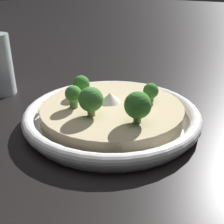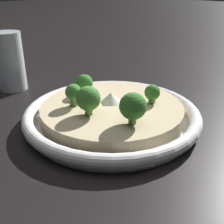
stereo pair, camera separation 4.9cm
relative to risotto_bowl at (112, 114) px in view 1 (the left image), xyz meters
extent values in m
plane|color=black|center=(0.00, 0.00, -0.02)|extent=(6.00, 6.00, 0.00)
cylinder|color=white|center=(0.00, 0.00, -0.01)|extent=(0.28, 0.28, 0.01)
torus|color=white|center=(0.00, 0.00, 0.00)|extent=(0.31, 0.31, 0.02)
cylinder|color=#CCB78E|center=(0.00, 0.00, 0.00)|extent=(0.24, 0.24, 0.03)
cone|color=white|center=(0.01, 0.01, 0.03)|extent=(0.04, 0.04, 0.02)
cylinder|color=#668E47|center=(-0.03, -0.07, 0.03)|extent=(0.01, 0.01, 0.02)
sphere|color=#387A2D|center=(-0.03, -0.07, 0.05)|extent=(0.04, 0.04, 0.04)
cylinder|color=#668E47|center=(0.06, -0.04, 0.02)|extent=(0.02, 0.02, 0.01)
sphere|color=#387A2D|center=(0.06, -0.04, 0.04)|extent=(0.03, 0.03, 0.03)
cylinder|color=#668E47|center=(-0.05, 0.04, 0.03)|extent=(0.02, 0.02, 0.02)
sphere|color=#428438|center=(-0.05, 0.04, 0.04)|extent=(0.03, 0.03, 0.03)
cylinder|color=#84A856|center=(-0.05, 0.00, 0.03)|extent=(0.01, 0.01, 0.02)
sphere|color=#428438|center=(-0.05, 0.00, 0.05)|extent=(0.04, 0.04, 0.04)
cylinder|color=#668E47|center=(0.00, 0.07, 0.03)|extent=(0.02, 0.02, 0.02)
sphere|color=#387A2D|center=(0.00, 0.07, 0.04)|extent=(0.03, 0.03, 0.03)
camera|label=1|loc=(-0.34, -0.28, 0.21)|focal=45.00mm
camera|label=2|loc=(-0.31, -0.31, 0.21)|focal=45.00mm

